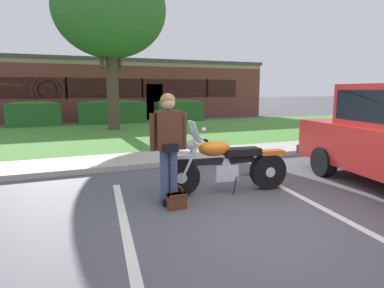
# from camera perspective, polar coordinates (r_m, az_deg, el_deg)

# --- Properties ---
(ground_plane) EXTENTS (140.00, 140.00, 0.00)m
(ground_plane) POSITION_cam_1_polar(r_m,az_deg,el_deg) (5.00, 12.19, -11.67)
(ground_plane) COLOR #4C4C51
(curb_strip) EXTENTS (60.00, 0.20, 0.12)m
(curb_strip) POSITION_cam_1_polar(r_m,az_deg,el_deg) (8.02, -2.46, -3.12)
(curb_strip) COLOR #ADA89E
(curb_strip) RESTS_ON ground
(concrete_walk) EXTENTS (60.00, 1.50, 0.08)m
(concrete_walk) POSITION_cam_1_polar(r_m,az_deg,el_deg) (8.81, -4.38, -2.17)
(concrete_walk) COLOR #ADA89E
(concrete_walk) RESTS_ON ground
(grass_lawn) EXTENTS (60.00, 8.83, 0.06)m
(grass_lawn) POSITION_cam_1_polar(r_m,az_deg,el_deg) (13.75, -11.22, 1.69)
(grass_lawn) COLOR #478433
(grass_lawn) RESTS_ON ground
(stall_stripe_0) EXTENTS (0.68, 4.38, 0.01)m
(stall_stripe_0) POSITION_cam_1_polar(r_m,az_deg,el_deg) (4.44, -11.02, -14.27)
(stall_stripe_0) COLOR silver
(stall_stripe_0) RESTS_ON ground
(stall_stripe_1) EXTENTS (0.68, 4.38, 0.01)m
(stall_stripe_1) POSITION_cam_1_polar(r_m,az_deg,el_deg) (5.74, 19.35, -9.19)
(stall_stripe_1) COLOR silver
(stall_stripe_1) RESTS_ON ground
(motorcycle) EXTENTS (2.24, 0.82, 1.26)m
(motorcycle) POSITION_cam_1_polar(r_m,az_deg,el_deg) (5.88, 6.47, -3.39)
(motorcycle) COLOR black
(motorcycle) RESTS_ON ground
(rider_person) EXTENTS (0.57, 0.32, 1.70)m
(rider_person) POSITION_cam_1_polar(r_m,az_deg,el_deg) (5.14, -3.97, 0.55)
(rider_person) COLOR black
(rider_person) RESTS_ON ground
(handbag) EXTENTS (0.28, 0.13, 0.36)m
(handbag) POSITION_cam_1_polar(r_m,az_deg,el_deg) (5.10, -2.54, -9.29)
(handbag) COLOR #562D19
(handbag) RESTS_ON ground
(shade_tree) EXTENTS (4.64, 4.64, 7.01)m
(shade_tree) POSITION_cam_1_polar(r_m,az_deg,el_deg) (15.44, -13.64, 20.97)
(shade_tree) COLOR #4C3D2D
(shade_tree) RESTS_ON ground
(hedge_center_left) EXTENTS (2.40, 0.90, 1.24)m
(hedge_center_left) POSITION_cam_1_polar(r_m,az_deg,el_deg) (17.79, -25.00, 4.66)
(hedge_center_left) COLOR #286028
(hedge_center_left) RESTS_ON ground
(hedge_center_right) EXTENTS (3.39, 0.90, 1.24)m
(hedge_center_right) POSITION_cam_1_polar(r_m,az_deg,el_deg) (18.03, -13.21, 5.32)
(hedge_center_right) COLOR #286028
(hedge_center_right) RESTS_ON ground
(hedge_right) EXTENTS (2.63, 0.90, 1.24)m
(hedge_right) POSITION_cam_1_polar(r_m,az_deg,el_deg) (18.99, -2.15, 5.72)
(hedge_right) COLOR #286028
(hedge_right) RESTS_ON ground
(brick_building) EXTENTS (24.80, 9.84, 3.56)m
(brick_building) POSITION_cam_1_polar(r_m,az_deg,el_deg) (24.52, -20.86, 8.54)
(brick_building) COLOR brown
(brick_building) RESTS_ON ground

